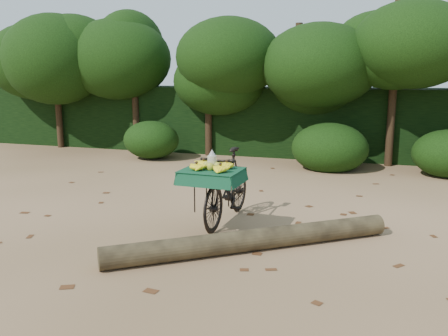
% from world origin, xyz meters
% --- Properties ---
extents(ground, '(80.00, 80.00, 0.00)m').
position_xyz_m(ground, '(0.00, 0.00, 0.00)').
color(ground, tan).
rests_on(ground, ground).
extents(vendor_bicycle, '(0.80, 1.85, 1.09)m').
position_xyz_m(vendor_bicycle, '(0.46, -0.16, 0.56)').
color(vendor_bicycle, black).
rests_on(vendor_bicycle, ground).
extents(fallen_log, '(3.13, 2.49, 0.27)m').
position_xyz_m(fallen_log, '(1.12, -1.14, 0.14)').
color(fallen_log, brown).
rests_on(fallen_log, ground).
extents(hedge_backdrop, '(26.00, 1.80, 1.80)m').
position_xyz_m(hedge_backdrop, '(0.00, 6.30, 0.90)').
color(hedge_backdrop, black).
rests_on(hedge_backdrop, ground).
extents(tree_row, '(14.50, 2.00, 4.00)m').
position_xyz_m(tree_row, '(-0.65, 5.50, 2.00)').
color(tree_row, black).
rests_on(tree_row, ground).
extents(bush_clumps, '(8.80, 1.70, 0.90)m').
position_xyz_m(bush_clumps, '(0.50, 4.30, 0.45)').
color(bush_clumps, black).
rests_on(bush_clumps, ground).
extents(leaf_litter, '(7.00, 7.30, 0.01)m').
position_xyz_m(leaf_litter, '(0.00, 0.65, 0.01)').
color(leaf_litter, '#4F2B15').
rests_on(leaf_litter, ground).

